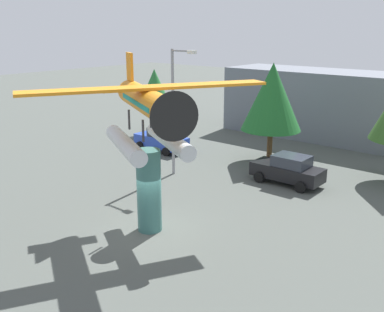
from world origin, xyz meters
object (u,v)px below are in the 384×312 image
(tree_east, at_px, (272,97))
(storefront_building, at_px, (318,104))
(car_near_blue, at_px, (162,139))
(car_mid_black, at_px, (288,169))
(streetlight_primary, at_px, (175,104))
(floatplane_monument, at_px, (148,113))
(tree_west, at_px, (155,88))
(display_pedestal, at_px, (149,191))

(tree_east, bearing_deg, storefront_building, 95.38)
(tree_east, bearing_deg, car_near_blue, -160.92)
(car_mid_black, relative_size, streetlight_primary, 0.54)
(car_near_blue, xyz_separation_m, storefront_building, (6.78, 11.81, 1.87))
(floatplane_monument, xyz_separation_m, tree_east, (-1.44, 12.89, -0.99))
(floatplane_monument, distance_m, storefront_building, 22.35)
(car_mid_black, distance_m, streetlight_primary, 7.78)
(car_mid_black, relative_size, storefront_building, 0.27)
(streetlight_primary, distance_m, tree_west, 10.84)
(display_pedestal, height_order, car_near_blue, display_pedestal)
(car_mid_black, distance_m, tree_east, 5.74)
(streetlight_primary, bearing_deg, floatplane_monument, -56.19)
(tree_west, xyz_separation_m, tree_east, (11.53, -0.64, 0.48))
(floatplane_monument, distance_m, car_mid_black, 10.87)
(floatplane_monument, distance_m, tree_east, 13.01)
(storefront_building, distance_m, tree_west, 13.72)
(floatplane_monument, height_order, storefront_building, floatplane_monument)
(car_near_blue, distance_m, car_mid_black, 10.80)
(car_near_blue, bearing_deg, tree_east, -160.92)
(floatplane_monument, relative_size, streetlight_primary, 1.25)
(display_pedestal, height_order, storefront_building, storefront_building)
(tree_west, bearing_deg, car_mid_black, -14.61)
(tree_west, distance_m, tree_east, 11.56)
(car_mid_black, relative_size, tree_east, 0.63)
(display_pedestal, relative_size, floatplane_monument, 0.39)
(floatplane_monument, height_order, tree_west, floatplane_monument)
(car_near_blue, bearing_deg, floatplane_monument, 131.55)
(car_mid_black, bearing_deg, floatplane_monument, 80.04)
(floatplane_monument, xyz_separation_m, storefront_building, (-2.30, 22.06, -2.71))
(storefront_building, relative_size, tree_east, 2.29)
(display_pedestal, distance_m, storefront_building, 22.12)
(car_near_blue, bearing_deg, car_mid_black, 177.13)
(car_near_blue, relative_size, tree_east, 0.63)
(storefront_building, xyz_separation_m, tree_west, (-10.67, -8.53, 1.24))
(tree_east, bearing_deg, floatplane_monument, -83.65)
(display_pedestal, xyz_separation_m, storefront_building, (-2.18, 22.00, 0.85))
(car_near_blue, height_order, tree_west, tree_west)
(car_near_blue, relative_size, car_mid_black, 1.00)
(display_pedestal, relative_size, storefront_building, 0.25)
(tree_west, relative_size, tree_east, 0.83)
(storefront_building, height_order, tree_east, tree_east)
(display_pedestal, relative_size, car_mid_black, 0.90)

